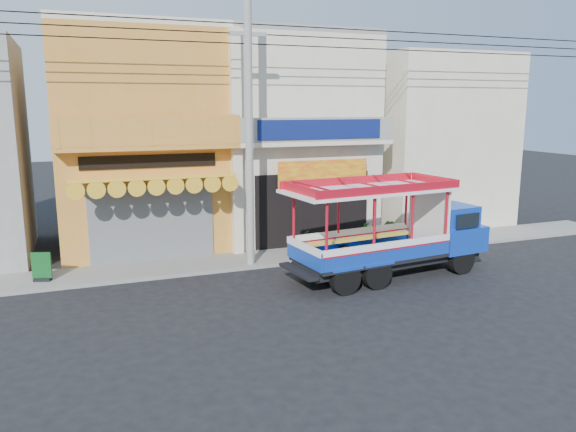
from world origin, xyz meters
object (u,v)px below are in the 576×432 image
object	(u,v)px
potted_plant_a	(299,243)
potted_plant_c	(366,233)
songthaew_truck	(402,228)
green_sign	(42,269)
utility_pole	(253,117)
potted_plant_b	(389,234)

from	to	relation	value
potted_plant_a	potted_plant_c	world-z (taller)	potted_plant_c
songthaew_truck	green_sign	bearing A→B (deg)	164.66
songthaew_truck	potted_plant_a	xyz separation A→B (m)	(-2.35, 2.94, -0.96)
songthaew_truck	potted_plant_c	world-z (taller)	songthaew_truck
utility_pole	green_sign	distance (m)	8.08
green_sign	potted_plant_b	xyz separation A→B (m)	(12.10, -0.18, 0.11)
potted_plant_c	songthaew_truck	bearing A→B (deg)	17.04
songthaew_truck	potted_plant_a	bearing A→B (deg)	128.65
green_sign	potted_plant_c	distance (m)	11.44
utility_pole	songthaew_truck	bearing A→B (deg)	-30.74
utility_pole	green_sign	xyz separation A→B (m)	(-6.67, 0.50, -4.54)
utility_pole	songthaew_truck	world-z (taller)	utility_pole
potted_plant_a	potted_plant_c	distance (m)	2.98
songthaew_truck	utility_pole	bearing A→B (deg)	149.26
utility_pole	potted_plant_c	size ratio (longest dim) A/B	30.16
songthaew_truck	potted_plant_b	bearing A→B (deg)	65.69
songthaew_truck	potted_plant_a	size ratio (longest dim) A/B	8.02
potted_plant_a	utility_pole	bearing A→B (deg)	138.45
potted_plant_b	utility_pole	bearing A→B (deg)	77.55
green_sign	songthaew_truck	bearing A→B (deg)	-15.34
green_sign	potted_plant_b	bearing A→B (deg)	-0.85
potted_plant_b	potted_plant_c	distance (m)	0.90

